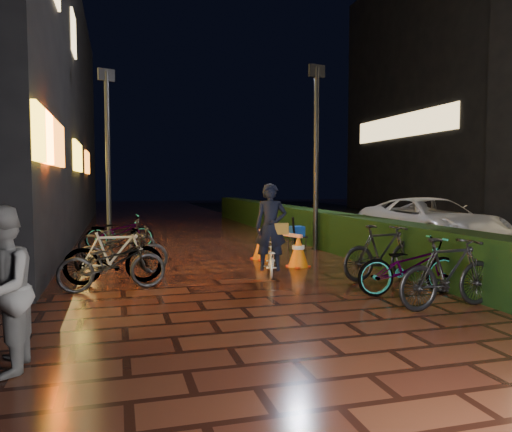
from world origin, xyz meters
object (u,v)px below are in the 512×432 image
object	(u,v)px
bystander_person	(0,291)
cyclist	(271,242)
cart_assembly	(297,233)
traffic_barrier	(279,247)
van	(431,222)

from	to	relation	value
bystander_person	cyclist	size ratio (longest dim) A/B	0.90
cyclist	cart_assembly	bearing A→B (deg)	61.97
bystander_person	cart_assembly	xyz separation A→B (m)	(5.70, 7.37, -0.34)
cart_assembly	cyclist	bearing A→B (deg)	-118.03
bystander_person	traffic_barrier	xyz separation A→B (m)	(4.60, 5.51, -0.46)
traffic_barrier	cart_assembly	xyz separation A→B (m)	(1.10, 1.86, 0.12)
cyclist	traffic_barrier	world-z (taller)	cyclist
van	cyclist	xyz separation A→B (m)	(-5.78, -3.15, -0.02)
bystander_person	cart_assembly	world-z (taller)	bystander_person
traffic_barrier	cart_assembly	distance (m)	2.17
van	traffic_barrier	size ratio (longest dim) A/B	2.85
cyclist	traffic_barrier	bearing A→B (deg)	65.63
traffic_barrier	cart_assembly	bearing A→B (deg)	59.34
van	traffic_barrier	bearing A→B (deg)	-164.04
van	cyclist	size ratio (longest dim) A/B	2.73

